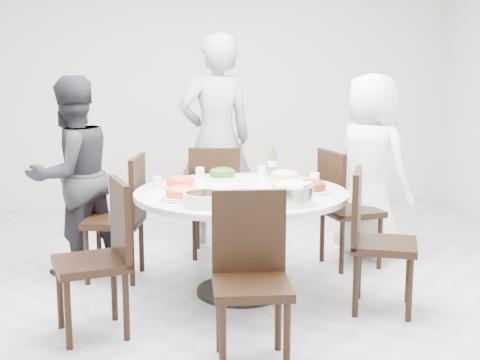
{
  "coord_description": "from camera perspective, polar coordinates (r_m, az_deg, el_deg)",
  "views": [
    {
      "loc": [
        -0.4,
        -4.46,
        1.69
      ],
      "look_at": [
        0.22,
        0.15,
        0.82
      ],
      "focal_mm": 50.0,
      "sensor_mm": 36.0,
      "label": 1
    }
  ],
  "objects": [
    {
      "name": "chair_se",
      "position": [
        4.54,
        12.23,
        -5.15
      ],
      "size": [
        0.54,
        0.54,
        0.95
      ],
      "primitive_type": "cube",
      "rotation": [
        0.0,
        0.0,
        7.49
      ],
      "color": "black",
      "rests_on": "floor"
    },
    {
      "name": "wall_back",
      "position": [
        7.47,
        -4.66,
        8.34
      ],
      "size": [
        6.0,
        0.01,
        2.8
      ],
      "primitive_type": "cube",
      "color": "silver",
      "rests_on": "ground"
    },
    {
      "name": "soup_bowl",
      "position": [
        4.24,
        -3.05,
        -1.64
      ],
      "size": [
        0.27,
        0.27,
        0.08
      ],
      "primitive_type": "cylinder",
      "color": "white",
      "rests_on": "dining_table"
    },
    {
      "name": "dish_pale",
      "position": [
        5.02,
        3.81,
        0.21
      ],
      "size": [
        0.28,
        0.28,
        0.07
      ],
      "primitive_type": "cylinder",
      "color": "white",
      "rests_on": "dining_table"
    },
    {
      "name": "chair_s",
      "position": [
        3.67,
        1.03,
        -8.72
      ],
      "size": [
        0.44,
        0.44,
        0.95
      ],
      "primitive_type": "cube",
      "rotation": [
        0.0,
        0.0,
        6.23
      ],
      "color": "black",
      "rests_on": "floor"
    },
    {
      "name": "floor",
      "position": [
        4.78,
        -2.41,
        -10.1
      ],
      "size": [
        6.0,
        6.0,
        0.01
      ],
      "primitive_type": "cube",
      "color": "#B1B0B5",
      "rests_on": "ground"
    },
    {
      "name": "diner_right",
      "position": [
        5.69,
        11.06,
        1.14
      ],
      "size": [
        0.81,
        0.9,
        1.55
      ],
      "primitive_type": "imported",
      "rotation": [
        0.0,
        0.0,
        2.12
      ],
      "color": "white",
      "rests_on": "floor"
    },
    {
      "name": "chair_nw",
      "position": [
        5.17,
        -10.73,
        -3.19
      ],
      "size": [
        0.49,
        0.49,
        0.95
      ],
      "primitive_type": "cube",
      "rotation": [
        0.0,
        0.0,
        4.52
      ],
      "color": "black",
      "rests_on": "floor"
    },
    {
      "name": "wall_front",
      "position": [
        1.54,
        7.62,
        -0.32
      ],
      "size": [
        6.0,
        0.01,
        2.8
      ],
      "primitive_type": "cube",
      "color": "silver",
      "rests_on": "ground"
    },
    {
      "name": "tea_cups",
      "position": [
        5.3,
        -0.8,
        0.83
      ],
      "size": [
        0.07,
        0.07,
        0.08
      ],
      "primitive_type": "cylinder",
      "color": "white",
      "rests_on": "dining_table"
    },
    {
      "name": "dish_greens",
      "position": [
        5.13,
        -1.52,
        0.4
      ],
      "size": [
        0.25,
        0.25,
        0.06
      ],
      "primitive_type": "cylinder",
      "color": "white",
      "rests_on": "dining_table"
    },
    {
      "name": "chair_ne",
      "position": [
        5.46,
        9.48,
        -2.41
      ],
      "size": [
        0.5,
        0.5,
        0.95
      ],
      "primitive_type": "cube",
      "rotation": [
        0.0,
        0.0,
        1.79
      ],
      "color": "black",
      "rests_on": "floor"
    },
    {
      "name": "dish_orange",
      "position": [
        4.79,
        -5.13,
        -0.34
      ],
      "size": [
        0.25,
        0.25,
        0.07
      ],
      "primitive_type": "cylinder",
      "color": "white",
      "rests_on": "dining_table"
    },
    {
      "name": "chair_n",
      "position": [
        5.68,
        -2.1,
        -1.75
      ],
      "size": [
        0.47,
        0.47,
        0.95
      ],
      "primitive_type": "cube",
      "rotation": [
        0.0,
        0.0,
        3.0
      ],
      "color": "black",
      "rests_on": "floor"
    },
    {
      "name": "beverage_bottle",
      "position": [
        5.25,
        2.8,
        1.59
      ],
      "size": [
        0.07,
        0.07,
        0.24
      ],
      "primitive_type": "cylinder",
      "color": "#326A2A",
      "rests_on": "dining_table"
    },
    {
      "name": "chair_sw",
      "position": [
        4.16,
        -12.64,
        -6.66
      ],
      "size": [
        0.51,
        0.51,
        0.95
      ],
      "primitive_type": "cube",
      "rotation": [
        0.0,
        0.0,
        4.97
      ],
      "color": "black",
      "rests_on": "floor"
    },
    {
      "name": "dish_redbrown",
      "position": [
        4.64,
        6.03,
        -0.7
      ],
      "size": [
        0.28,
        0.28,
        0.07
      ],
      "primitive_type": "cylinder",
      "color": "white",
      "rests_on": "dining_table"
    },
    {
      "name": "diner_left",
      "position": [
        5.35,
        -14.17,
        0.38
      ],
      "size": [
        0.95,
        0.93,
        1.54
      ],
      "primitive_type": "imported",
      "rotation": [
        0.0,
        0.0,
        3.84
      ],
      "color": "black",
      "rests_on": "floor"
    },
    {
      "name": "chopsticks",
      "position": [
        5.35,
        -1.24,
        0.54
      ],
      "size": [
        0.24,
        0.04,
        0.01
      ],
      "primitive_type": null,
      "color": "tan",
      "rests_on": "dining_table"
    },
    {
      "name": "rice_bowl",
      "position": [
        4.29,
        4.5,
        -1.28
      ],
      "size": [
        0.27,
        0.27,
        0.12
      ],
      "primitive_type": "cylinder",
      "color": "silver",
      "rests_on": "dining_table"
    },
    {
      "name": "dish_tofu",
      "position": [
        4.42,
        -4.96,
        -1.25
      ],
      "size": [
        0.27,
        0.27,
        0.07
      ],
      "primitive_type": "cylinder",
      "color": "white",
      "rests_on": "dining_table"
    },
    {
      "name": "dining_table",
      "position": [
        4.78,
        0.08,
        -5.36
      ],
      "size": [
        1.5,
        1.5,
        0.75
      ],
      "primitive_type": "cylinder",
      "color": "white",
      "rests_on": "floor"
    },
    {
      "name": "diner_middle",
      "position": [
        6.04,
        -2.07,
        3.49
      ],
      "size": [
        0.77,
        0.59,
        1.89
      ],
      "primitive_type": "imported",
      "rotation": [
        0.0,
        0.0,
        3.36
      ],
      "color": "black",
      "rests_on": "floor"
    }
  ]
}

